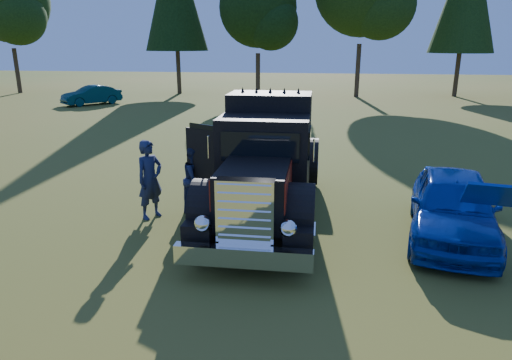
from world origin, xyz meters
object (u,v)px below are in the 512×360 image
object	(u,v)px
hotrod_coupe	(453,206)
distant_teal_car	(92,95)
spectator_near	(150,180)
diamond_t_truck	(265,168)
spectator_far	(196,179)

from	to	relation	value
hotrod_coupe	distant_teal_car	size ratio (longest dim) A/B	1.16
hotrod_coupe	distant_teal_car	xyz separation A→B (m)	(-19.07, 20.65, -0.09)
spectator_near	distant_teal_car	world-z (taller)	spectator_near
hotrod_coupe	distant_teal_car	distance (m)	28.11
diamond_t_truck	spectator_far	world-z (taller)	diamond_t_truck
distant_teal_car	spectator_near	bearing A→B (deg)	-19.76
diamond_t_truck	distant_teal_car	distance (m)	24.94
diamond_t_truck	hotrod_coupe	distance (m)	4.33
spectator_near	spectator_far	size ratio (longest dim) A/B	1.15
diamond_t_truck	distant_teal_car	size ratio (longest dim) A/B	1.78
spectator_near	distant_teal_car	size ratio (longest dim) A/B	0.49
spectator_near	spectator_far	world-z (taller)	spectator_near
hotrod_coupe	spectator_near	bearing A→B (deg)	177.99
spectator_near	distant_teal_car	xyz separation A→B (m)	(-12.01, 20.40, -0.32)
diamond_t_truck	spectator_far	xyz separation A→B (m)	(-1.83, 0.26, -0.42)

